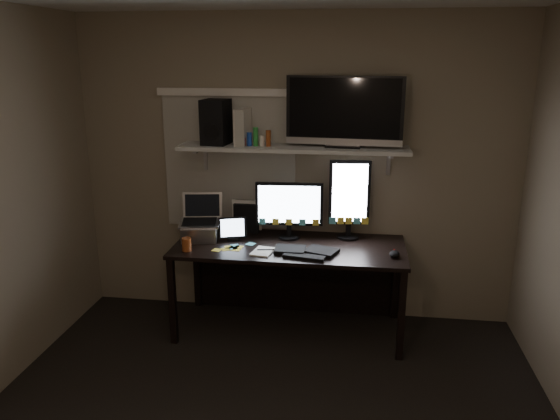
% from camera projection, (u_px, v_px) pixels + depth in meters
% --- Properties ---
extents(back_wall, '(3.60, 0.00, 3.60)m').
position_uv_depth(back_wall, '(295.00, 170.00, 4.49)').
color(back_wall, '#7B6F58').
rests_on(back_wall, floor).
extents(window_blinds, '(1.10, 0.02, 1.10)m').
position_uv_depth(window_blinds, '(230.00, 163.00, 4.53)').
color(window_blinds, '#B1AD9F').
rests_on(window_blinds, back_wall).
extents(desk, '(1.80, 0.75, 0.73)m').
position_uv_depth(desk, '(291.00, 261.00, 4.44)').
color(desk, black).
rests_on(desk, floor).
extents(wall_shelf, '(1.80, 0.35, 0.03)m').
position_uv_depth(wall_shelf, '(293.00, 148.00, 4.26)').
color(wall_shelf, beige).
rests_on(wall_shelf, back_wall).
extents(monitor_landscape, '(0.54, 0.09, 0.47)m').
position_uv_depth(monitor_landscape, '(289.00, 210.00, 4.37)').
color(monitor_landscape, black).
rests_on(monitor_landscape, desk).
extents(monitor_portrait, '(0.33, 0.09, 0.65)m').
position_uv_depth(monitor_portrait, '(349.00, 199.00, 4.36)').
color(monitor_portrait, black).
rests_on(monitor_portrait, desk).
extents(keyboard, '(0.50, 0.27, 0.03)m').
position_uv_depth(keyboard, '(306.00, 251.00, 4.11)').
color(keyboard, black).
rests_on(keyboard, desk).
extents(mouse, '(0.10, 0.13, 0.04)m').
position_uv_depth(mouse, '(394.00, 254.00, 4.03)').
color(mouse, black).
rests_on(mouse, desk).
extents(notepad, '(0.18, 0.23, 0.01)m').
position_uv_depth(notepad, '(263.00, 252.00, 4.12)').
color(notepad, white).
rests_on(notepad, desk).
extents(tablet, '(0.24, 0.16, 0.20)m').
position_uv_depth(tablet, '(233.00, 229.00, 4.36)').
color(tablet, black).
rests_on(tablet, desk).
extents(file_sorter, '(0.21, 0.10, 0.27)m').
position_uv_depth(file_sorter, '(247.00, 217.00, 4.56)').
color(file_sorter, black).
rests_on(file_sorter, desk).
extents(laptop, '(0.36, 0.31, 0.36)m').
position_uv_depth(laptop, '(199.00, 219.00, 4.35)').
color(laptop, '#A3A2A6').
rests_on(laptop, desk).
extents(cup, '(0.08, 0.08, 0.10)m').
position_uv_depth(cup, '(187.00, 244.00, 4.14)').
color(cup, brown).
rests_on(cup, desk).
extents(sticky_notes, '(0.32, 0.27, 0.00)m').
position_uv_depth(sticky_notes, '(234.00, 247.00, 4.23)').
color(sticky_notes, yellow).
rests_on(sticky_notes, desk).
extents(tv, '(0.90, 0.24, 0.54)m').
position_uv_depth(tv, '(344.00, 112.00, 4.14)').
color(tv, black).
rests_on(tv, wall_shelf).
extents(game_console, '(0.10, 0.24, 0.28)m').
position_uv_depth(game_console, '(243.00, 127.00, 4.29)').
color(game_console, silver).
rests_on(game_console, wall_shelf).
extents(speaker, '(0.22, 0.25, 0.35)m').
position_uv_depth(speaker, '(216.00, 122.00, 4.30)').
color(speaker, black).
rests_on(speaker, wall_shelf).
extents(bottles, '(0.24, 0.13, 0.15)m').
position_uv_depth(bottles, '(256.00, 136.00, 4.24)').
color(bottles, '#A50F0C').
rests_on(bottles, wall_shelf).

